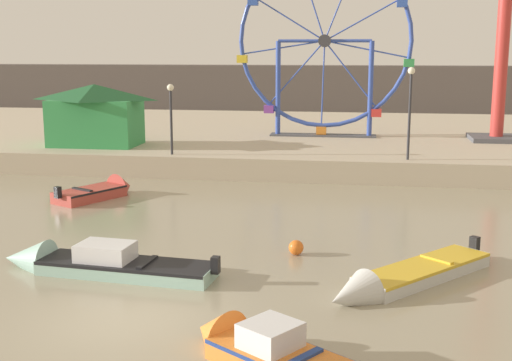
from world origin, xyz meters
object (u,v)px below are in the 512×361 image
at_px(drop_tower_red_tower, 504,16).
at_px(carnival_booth_green_kiosk, 95,114).
at_px(motorboat_pale_grey, 398,279).
at_px(motorboat_orange_hull, 259,348).
at_px(motorboat_seafoam, 88,263).
at_px(motorboat_faded_red, 102,191).
at_px(mooring_buoy_orange, 296,247).
at_px(promenade_lamp_far, 410,100).
at_px(ferris_wheel_blue_frame, 325,45).
at_px(promenade_lamp_near, 171,108).

height_order(drop_tower_red_tower, carnival_booth_green_kiosk, drop_tower_red_tower).
bearing_deg(motorboat_pale_grey, motorboat_orange_hull, 9.72).
xyz_separation_m(motorboat_seafoam, motorboat_faded_red, (-3.19, 9.06, -0.01)).
xyz_separation_m(motorboat_seafoam, mooring_buoy_orange, (5.41, 2.42, -0.04)).
bearing_deg(motorboat_seafoam, drop_tower_red_tower, -118.21).
bearing_deg(motorboat_orange_hull, promenade_lamp_far, -67.07).
bearing_deg(motorboat_pale_grey, motorboat_faded_red, -86.92).
height_order(motorboat_seafoam, promenade_lamp_far, promenade_lamp_far).
bearing_deg(ferris_wheel_blue_frame, motorboat_orange_hull, -89.22).
xyz_separation_m(motorboat_pale_grey, promenade_lamp_near, (-9.87, 13.93, 3.04)).
bearing_deg(mooring_buoy_orange, ferris_wheel_blue_frame, 91.16).
bearing_deg(drop_tower_red_tower, motorboat_pale_grey, -106.19).
height_order(drop_tower_red_tower, promenade_lamp_near, drop_tower_red_tower).
height_order(promenade_lamp_far, mooring_buoy_orange, promenade_lamp_far).
height_order(motorboat_pale_grey, motorboat_faded_red, motorboat_faded_red).
bearing_deg(carnival_booth_green_kiosk, motorboat_faded_red, -67.37).
xyz_separation_m(motorboat_seafoam, carnival_booth_green_kiosk, (-6.36, 16.38, 2.42)).
height_order(motorboat_orange_hull, mooring_buoy_orange, motorboat_orange_hull).
xyz_separation_m(motorboat_faded_red, promenade_lamp_far, (12.48, 5.13, 3.47)).
relative_size(motorboat_pale_grey, promenade_lamp_far, 1.22).
relative_size(ferris_wheel_blue_frame, promenade_lamp_far, 2.48).
xyz_separation_m(motorboat_faded_red, drop_tower_red_tower, (17.66, 12.53, 7.39)).
distance_m(motorboat_faded_red, carnival_booth_green_kiosk, 8.34).
xyz_separation_m(carnival_booth_green_kiosk, promenade_lamp_far, (15.65, -2.19, 1.04)).
bearing_deg(promenade_lamp_far, ferris_wheel_blue_frame, 118.48).
height_order(ferris_wheel_blue_frame, promenade_lamp_far, ferris_wheel_blue_frame).
height_order(motorboat_faded_red, mooring_buoy_orange, motorboat_faded_red).
bearing_deg(motorboat_orange_hull, mooring_buoy_orange, -55.55).
bearing_deg(drop_tower_red_tower, carnival_booth_green_kiosk, -165.95).
bearing_deg(promenade_lamp_far, mooring_buoy_orange, -108.26).
height_order(motorboat_faded_red, carnival_booth_green_kiosk, carnival_booth_green_kiosk).
bearing_deg(motorboat_orange_hull, carnival_booth_green_kiosk, -26.02).
xyz_separation_m(motorboat_pale_grey, motorboat_faded_red, (-11.42, 8.98, 0.04)).
bearing_deg(motorboat_seafoam, ferris_wheel_blue_frame, -97.17).
xyz_separation_m(ferris_wheel_blue_frame, promenade_lamp_far, (4.28, -7.89, -2.46)).
relative_size(ferris_wheel_blue_frame, promenade_lamp_near, 3.10).
bearing_deg(promenade_lamp_near, motorboat_seafoam, -83.31).
height_order(motorboat_seafoam, carnival_booth_green_kiosk, carnival_booth_green_kiosk).
distance_m(ferris_wheel_blue_frame, promenade_lamp_near, 10.86).
distance_m(carnival_booth_green_kiosk, promenade_lamp_far, 15.84).
height_order(carnival_booth_green_kiosk, promenade_lamp_far, promenade_lamp_far).
relative_size(motorboat_pale_grey, mooring_buoy_orange, 11.40).
relative_size(motorboat_seafoam, ferris_wheel_blue_frame, 0.62).
bearing_deg(motorboat_faded_red, motorboat_orange_hull, -120.28).
distance_m(ferris_wheel_blue_frame, mooring_buoy_orange, 20.55).
distance_m(carnival_booth_green_kiosk, mooring_buoy_orange, 18.42).
relative_size(motorboat_orange_hull, promenade_lamp_far, 0.95).
relative_size(motorboat_pale_grey, promenade_lamp_near, 1.52).
height_order(motorboat_orange_hull, promenade_lamp_near, promenade_lamp_near).
height_order(motorboat_pale_grey, promenade_lamp_far, promenade_lamp_far).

